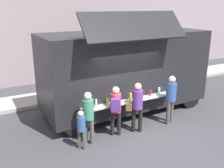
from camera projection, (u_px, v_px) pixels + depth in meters
The scene contains 9 objects.
ground_plane at pixel (145, 139), 7.98m from camera, with size 60.00×60.00×0.00m, color #38383D.
curb_strip at pixel (10, 104), 10.59m from camera, with size 28.00×1.60×0.15m, color #9E998E.
food_truck_main at pixel (126, 69), 9.74m from camera, with size 6.37×3.17×3.85m.
trash_bin at pixel (167, 74), 13.92m from camera, with size 0.60×0.60×0.88m, color #30633A.
customer_front_ordering at pixel (137, 103), 8.18m from camera, with size 0.53×0.41×1.68m.
customer_mid_with_backpack at pixel (116, 106), 7.92m from camera, with size 0.45×0.53×1.63m.
customer_rear_waiting at pixel (88, 113), 7.48m from camera, with size 0.44×0.50×1.63m.
customer_extra_browsing at pixel (171, 96), 8.77m from camera, with size 0.35×0.35×1.74m.
child_near_queue at pixel (81, 127), 7.23m from camera, with size 0.24×0.24×1.20m.
Camera 1 is at (-4.31, -5.76, 4.00)m, focal length 40.75 mm.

